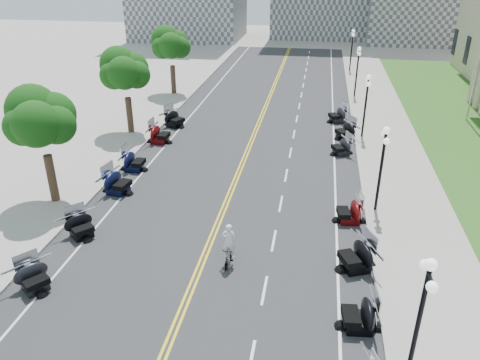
{
  "coord_description": "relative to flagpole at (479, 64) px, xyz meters",
  "views": [
    {
      "loc": [
        4.88,
        -20.28,
        13.28
      ],
      "look_at": [
        0.98,
        2.7,
        2.0
      ],
      "focal_mm": 35.0,
      "sensor_mm": 36.0,
      "label": 1
    }
  ],
  "objects": [
    {
      "name": "motorcycle_s_5",
      "position": [
        -24.72,
        -23.25,
        -4.33
      ],
      "size": [
        2.69,
        2.69,
        1.34
      ],
      "primitive_type": null,
      "rotation": [
        0.0,
        0.0,
        0.86
      ],
      "color": "black",
      "rests_on": "road"
    },
    {
      "name": "street_lamp_1",
      "position": [
        -9.4,
        -30.0,
        -2.4
      ],
      "size": [
        0.5,
        1.2,
        4.9
      ],
      "primitive_type": null,
      "color": "black",
      "rests_on": "sidewalk_north"
    },
    {
      "name": "lane_dash_19",
      "position": [
        -14.8,
        30.0,
        -4.99
      ],
      "size": [
        0.12,
        2.0,
        0.0
      ],
      "primitive_type": "cube",
      "color": "white",
      "rests_on": "road"
    },
    {
      "name": "lane_dash_15",
      "position": [
        -14.8,
        14.0,
        -4.99
      ],
      "size": [
        0.12,
        2.0,
        0.0
      ],
      "primitive_type": "cube",
      "color": "white",
      "rests_on": "road"
    },
    {
      "name": "edge_line_south",
      "position": [
        -24.4,
        -12.0,
        -4.99
      ],
      "size": [
        0.12,
        90.0,
        0.0
      ],
      "primitive_type": "cube",
      "color": "white",
      "rests_on": "road"
    },
    {
      "name": "flagpole",
      "position": [
        0.0,
        0.0,
        0.0
      ],
      "size": [
        1.1,
        0.2,
        10.0
      ],
      "primitive_type": null,
      "color": "silver",
      "rests_on": "ground"
    },
    {
      "name": "motorcycle_s_7",
      "position": [
        -25.06,
        -14.9,
        -4.28
      ],
      "size": [
        2.09,
        2.09,
        1.45
      ],
      "primitive_type": null,
      "rotation": [
        0.0,
        0.0,
        1.56
      ],
      "color": "black",
      "rests_on": "road"
    },
    {
      "name": "edge_line_north",
      "position": [
        -11.6,
        -12.0,
        -4.99
      ],
      "size": [
        0.12,
        90.0,
        0.0
      ],
      "primitive_type": "cube",
      "color": "white",
      "rests_on": "road"
    },
    {
      "name": "ground",
      "position": [
        -18.0,
        -22.0,
        -5.0
      ],
      "size": [
        160.0,
        160.0,
        0.0
      ],
      "primitive_type": "plane",
      "color": "gray"
    },
    {
      "name": "street_lamp_5",
      "position": [
        -9.4,
        18.0,
        -2.4
      ],
      "size": [
        0.5,
        1.2,
        4.9
      ],
      "primitive_type": null,
      "color": "black",
      "rests_on": "sidewalk_north"
    },
    {
      "name": "motorcycle_n_9",
      "position": [
        -10.74,
        -6.33,
        -4.28
      ],
      "size": [
        2.82,
        2.82,
        1.44
      ],
      "primitive_type": null,
      "rotation": [
        0.0,
        0.0,
        -1.04
      ],
      "color": "black",
      "rests_on": "road"
    },
    {
      "name": "sidewalk_south",
      "position": [
        -28.5,
        -12.0,
        -4.92
      ],
      "size": [
        5.0,
        90.0,
        0.15
      ],
      "primitive_type": "cube",
      "color": "#9E9991",
      "rests_on": "ground"
    },
    {
      "name": "sidewalk_north",
      "position": [
        -7.5,
        -12.0,
        -4.92
      ],
      "size": [
        5.0,
        90.0,
        0.15
      ],
      "primitive_type": "cube",
      "color": "#9E9991",
      "rests_on": "ground"
    },
    {
      "name": "motorcycle_n_6",
      "position": [
        -10.94,
        -19.42,
        -4.3
      ],
      "size": [
        2.28,
        2.28,
        1.41
      ],
      "primitive_type": null,
      "rotation": [
        0.0,
        0.0,
        -1.42
      ],
      "color": "#590A0C",
      "rests_on": "road"
    },
    {
      "name": "motorcycle_n_10",
      "position": [
        -11.28,
        -2.32,
        -4.27
      ],
      "size": [
        2.71,
        2.71,
        1.47
      ],
      "primitive_type": null,
      "rotation": [
        0.0,
        0.0,
        -1.2
      ],
      "color": "black",
      "rests_on": "road"
    },
    {
      "name": "lane_dash_16",
      "position": [
        -14.8,
        18.0,
        -4.99
      ],
      "size": [
        0.12,
        2.0,
        0.0
      ],
      "primitive_type": "cube",
      "color": "white",
      "rests_on": "road"
    },
    {
      "name": "motorcycle_s_8",
      "position": [
        -25.0,
        -9.66,
        -4.23
      ],
      "size": [
        2.3,
        2.3,
        1.54
      ],
      "primitive_type": null,
      "rotation": [
        0.0,
        0.0,
        1.52
      ],
      "color": "#590A0C",
      "rests_on": "road"
    },
    {
      "name": "centerline_yellow_b",
      "position": [
        -17.88,
        -12.0,
        -4.99
      ],
      "size": [
        0.12,
        90.0,
        0.0
      ],
      "primitive_type": "cube",
      "color": "yellow",
      "rests_on": "road"
    },
    {
      "name": "motorcycle_n_8",
      "position": [
        -11.12,
        -9.73,
        -4.33
      ],
      "size": [
        2.55,
        2.55,
        1.34
      ],
      "primitive_type": null,
      "rotation": [
        0.0,
        0.0,
        -1.12
      ],
      "color": "black",
      "rests_on": "road"
    },
    {
      "name": "lane_dash_14",
      "position": [
        -14.8,
        10.0,
        -4.99
      ],
      "size": [
        0.12,
        2.0,
        0.0
      ],
      "primitive_type": "cube",
      "color": "white",
      "rests_on": "road"
    },
    {
      "name": "lawn",
      "position": [
        -0.5,
        -4.0,
        -4.95
      ],
      "size": [
        9.0,
        60.0,
        0.1
      ],
      "primitive_type": "cube",
      "color": "#356023",
      "rests_on": "ground"
    },
    {
      "name": "lane_dash_5",
      "position": [
        -14.8,
        -26.0,
        -4.99
      ],
      "size": [
        0.12,
        2.0,
        0.0
      ],
      "primitive_type": "cube",
      "color": "white",
      "rests_on": "road"
    },
    {
      "name": "lane_dash_12",
      "position": [
        -14.8,
        2.0,
        -4.99
      ],
      "size": [
        0.12,
        2.0,
        0.0
      ],
      "primitive_type": "cube",
      "color": "white",
      "rests_on": "road"
    },
    {
      "name": "lane_dash_18",
      "position": [
        -14.8,
        26.0,
        -4.99
      ],
      "size": [
        0.12,
        2.0,
        0.0
      ],
      "primitive_type": "cube",
      "color": "white",
      "rests_on": "road"
    },
    {
      "name": "motorcycle_n_5",
      "position": [
        -10.81,
        -23.74,
        -4.23
      ],
      "size": [
        2.9,
        2.9,
        1.54
      ],
      "primitive_type": null,
      "rotation": [
        0.0,
        0.0,
        -1.16
      ],
      "color": "black",
      "rests_on": "road"
    },
    {
      "name": "lane_dash_7",
      "position": [
        -14.8,
        -18.0,
        -4.99
      ],
      "size": [
        0.12,
        2.0,
        0.0
      ],
      "primitive_type": "cube",
      "color": "white",
      "rests_on": "road"
    },
    {
      "name": "bicycle",
      "position": [
        -16.69,
        -24.33,
        -4.5
      ],
      "size": [
        0.52,
        1.68,
        1.0
      ],
      "primitive_type": "imported",
      "rotation": [
        0.0,
        0.0,
        -0.03
      ],
      "color": "#A51414",
      "rests_on": "road"
    },
    {
      "name": "centerline_yellow_a",
      "position": [
        -18.12,
        -12.0,
        -4.99
      ],
      "size": [
        0.12,
        90.0,
        0.0
      ],
      "primitive_type": "cube",
      "color": "yellow",
      "rests_on": "road"
    },
    {
      "name": "tree_3",
      "position": [
        -28.0,
        -8.0,
        -0.25
      ],
      "size": [
        4.8,
        4.8,
        9.2
      ],
      "primitive_type": null,
      "color": "#235619",
      "rests_on": "sidewalk_south"
    },
    {
      "name": "lane_dash_4",
      "position": [
        -14.8,
        -30.0,
        -4.99
      ],
      "size": [
        0.12,
        2.0,
        0.0
      ],
      "primitive_type": "cube",
      "color": "white",
      "rests_on": "road"
    },
    {
      "name": "lane_dash_9",
      "position": [
        -14.8,
        -10.0,
        -4.99
      ],
      "size": [
        0.12,
        2.0,
        0.0
      ],
      "primitive_type": "cube",
      "color": "white",
      "rests_on": "road"
    },
    {
      "name": "motorcycle_s_9",
      "position": [
        -24.96,
        -5.81,
        -4.25
      ],
      "size": [
        2.87,
        2.87,
        1.5
      ],
      "primitive_type": null,
      "rotation": [
        0.0,
        0.0,
        1.12
      ],
      "color": "black",
      "rests_on": "road"
    },
    {
      "name": "tree_2",
      "position": [
        -28.0,
        -20.0,
        -0.25
      ],
      "size": [
        4.8,
        4.8,
        9.2
      ],
      "primitive_type": null,
      "color": "#235619",
      "rests_on": "sidewalk_south"
    },
    {
      "name": "lane_dash_6",
      "position": [
        -14.8,
        -22.0,
        -4.99
      ],
      "size": [
        0.12,
        2.0,
        0.0
      ],
      "primitive_type": "cube",
      "color": "white",
      "rests_on": "road"
    },
    {
      "name": "motorcycle_s_4",
      "position": [
        -24.73,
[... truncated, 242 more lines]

